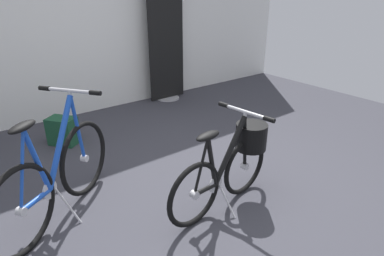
# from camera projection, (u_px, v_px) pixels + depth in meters

# --- Properties ---
(ground_plane) EXTENTS (7.31, 7.31, 0.00)m
(ground_plane) POSITION_uv_depth(u_px,v_px,m) (211.00, 195.00, 2.81)
(ground_plane) COLOR #38383F
(back_wall) EXTENTS (7.31, 0.10, 2.89)m
(back_wall) POSITION_uv_depth(u_px,v_px,m) (79.00, 4.00, 4.17)
(back_wall) COLOR white
(back_wall) RESTS_ON ground_plane
(floor_banner_stand) EXTENTS (0.60, 0.36, 1.70)m
(floor_banner_stand) POSITION_uv_depth(u_px,v_px,m) (166.00, 50.00, 4.91)
(floor_banner_stand) COLOR #B7B7BC
(floor_banner_stand) RESTS_ON ground_plane
(folding_bike_foreground) EXTENTS (1.11, 0.53, 0.79)m
(folding_bike_foreground) POSITION_uv_depth(u_px,v_px,m) (233.00, 160.00, 2.60)
(folding_bike_foreground) COLOR black
(folding_bike_foreground) RESTS_ON ground_plane
(display_bike_left) EXTENTS (1.12, 0.86, 0.96)m
(display_bike_left) POSITION_uv_depth(u_px,v_px,m) (56.00, 177.00, 2.41)
(display_bike_left) COLOR black
(display_bike_left) RESTS_ON ground_plane
(backpack_on_floor) EXTENTS (0.35, 0.37, 0.31)m
(backpack_on_floor) POSITION_uv_depth(u_px,v_px,m) (63.00, 131.00, 3.67)
(backpack_on_floor) COLOR #19472D
(backpack_on_floor) RESTS_ON ground_plane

